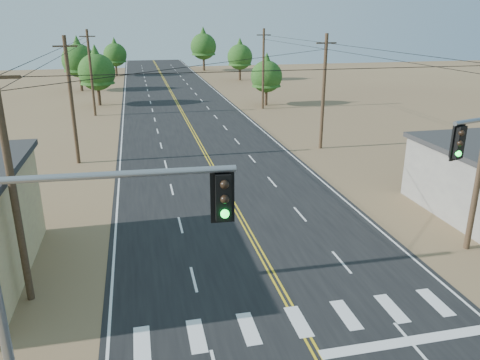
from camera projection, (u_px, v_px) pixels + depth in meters
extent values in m
cube|color=black|center=(210.00, 162.00, 38.51)|extent=(15.00, 200.00, 0.02)
cylinder|color=#4C3826|center=(12.00, 187.00, 18.12)|extent=(0.30, 0.30, 10.00)
cylinder|color=#4C3826|center=(72.00, 102.00, 36.55)|extent=(0.30, 0.30, 10.00)
cube|color=#4C3826|center=(65.00, 46.00, 35.17)|extent=(1.80, 0.12, 0.12)
cylinder|color=#4C3826|center=(91.00, 74.00, 54.99)|extent=(0.30, 0.30, 10.00)
cube|color=#4C3826|center=(87.00, 36.00, 53.61)|extent=(1.80, 0.12, 0.12)
cylinder|color=#4C3826|center=(323.00, 93.00, 40.87)|extent=(0.30, 0.30, 10.00)
cube|color=#4C3826|center=(326.00, 43.00, 39.49)|extent=(1.80, 0.12, 0.12)
cylinder|color=#4C3826|center=(263.00, 70.00, 59.31)|extent=(0.30, 0.30, 10.00)
cube|color=#4C3826|center=(264.00, 35.00, 57.93)|extent=(1.80, 0.12, 0.12)
cylinder|color=gray|center=(3.00, 330.00, 11.69)|extent=(0.26, 0.26, 7.66)
cylinder|color=gray|center=(111.00, 175.00, 10.87)|extent=(5.92, 0.47, 0.18)
cube|color=black|center=(223.00, 197.00, 11.52)|extent=(0.40, 0.35, 1.20)
sphere|color=black|center=(225.00, 185.00, 11.21)|extent=(0.22, 0.22, 0.22)
sphere|color=black|center=(225.00, 199.00, 11.34)|extent=(0.22, 0.22, 0.22)
sphere|color=#0CE533|center=(225.00, 214.00, 11.47)|extent=(0.22, 0.22, 0.22)
cube|color=black|center=(458.00, 142.00, 16.84)|extent=(0.46, 0.42, 1.19)
sphere|color=black|center=(462.00, 133.00, 16.53)|extent=(0.22, 0.22, 0.22)
sphere|color=black|center=(460.00, 143.00, 16.66)|extent=(0.22, 0.22, 0.22)
sphere|color=#0CE533|center=(458.00, 154.00, 16.78)|extent=(0.22, 0.22, 0.22)
cylinder|color=#3F2D1E|center=(99.00, 95.00, 62.86)|extent=(0.42, 0.42, 2.89)
cone|color=#1E4E16|center=(96.00, 64.00, 61.54)|extent=(4.49, 4.49, 5.14)
sphere|color=#1E4E16|center=(97.00, 72.00, 61.88)|extent=(4.81, 4.81, 4.81)
cylinder|color=#3F2D1E|center=(81.00, 81.00, 75.24)|extent=(0.44, 0.44, 3.13)
cone|color=#1E4E16|center=(78.00, 53.00, 73.82)|extent=(4.87, 4.87, 5.57)
sphere|color=#1E4E16|center=(79.00, 61.00, 74.19)|extent=(5.22, 5.22, 5.22)
cylinder|color=#3F2D1E|center=(116.00, 69.00, 94.71)|extent=(0.42, 0.42, 2.74)
cone|color=#1E4E16|center=(115.00, 50.00, 93.46)|extent=(4.27, 4.27, 4.88)
sphere|color=#1E4E16|center=(115.00, 55.00, 93.78)|extent=(4.57, 4.57, 4.57)
cylinder|color=#3F2D1E|center=(266.00, 96.00, 62.96)|extent=(0.40, 0.40, 2.51)
cone|color=#1E4E16|center=(267.00, 69.00, 61.82)|extent=(3.91, 3.91, 4.46)
sphere|color=#1E4E16|center=(266.00, 76.00, 62.12)|extent=(4.18, 4.18, 4.18)
cylinder|color=#3F2D1E|center=(240.00, 73.00, 88.31)|extent=(0.45, 0.45, 2.80)
cone|color=#1E4E16|center=(240.00, 51.00, 87.03)|extent=(4.36, 4.36, 4.99)
sphere|color=#1E4E16|center=(240.00, 57.00, 87.36)|extent=(4.67, 4.67, 4.67)
cylinder|color=#3F2D1E|center=(204.00, 63.00, 104.33)|extent=(0.51, 0.51, 3.41)
cone|color=#1E4E16|center=(203.00, 41.00, 102.77)|extent=(5.30, 5.30, 6.06)
sphere|color=#1E4E16|center=(203.00, 46.00, 103.18)|extent=(5.68, 5.68, 5.68)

